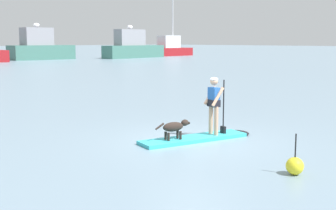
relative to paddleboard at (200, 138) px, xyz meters
name	(u,v)px	position (x,y,z in m)	size (l,w,h in m)	color
ground_plane	(194,140)	(-0.22, 0.06, -0.05)	(400.00, 400.00, 0.00)	gray
paddleboard	(200,138)	(0.00, 0.00, 0.00)	(3.55, 1.63, 0.10)	#33B2BF
person_paddler	(214,101)	(0.45, -0.12, 1.00)	(0.66, 0.57, 1.64)	tan
dog	(175,127)	(-0.82, 0.23, 0.39)	(1.07, 0.40, 0.52)	#2D231E
moored_boat_center	(40,48)	(24.44, 50.54, 1.65)	(9.37, 4.28, 5.19)	#3F7266
moored_boat_outer	(133,47)	(37.87, 45.59, 1.61)	(11.73, 3.18, 5.09)	#3F7266
moored_boat_port	(170,48)	(49.03, 48.10, 1.30)	(8.36, 3.21, 9.91)	maroon
marker_buoy	(295,166)	(-1.21, -3.56, 0.14)	(0.37, 0.37, 0.87)	yellow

